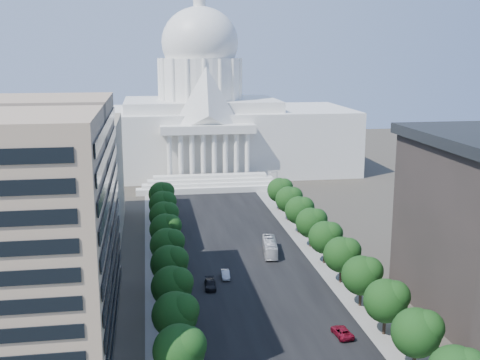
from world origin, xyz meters
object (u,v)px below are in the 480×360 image
car_red (342,332)px  car_dark_b (210,284)px  car_silver (225,274)px  city_bus (270,247)px

car_red → car_dark_b: bearing=-55.9°
car_red → car_dark_b: size_ratio=0.98×
car_silver → city_bus: size_ratio=0.40×
car_silver → car_red: size_ratio=0.88×
car_silver → city_bus: city_bus is taller
car_silver → car_red: car_silver is taller
city_bus → car_silver: bearing=-124.6°
car_silver → car_dark_b: bearing=-124.3°
car_red → car_dark_b: car_dark_b is taller
car_dark_b → car_red: bearing=-47.8°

